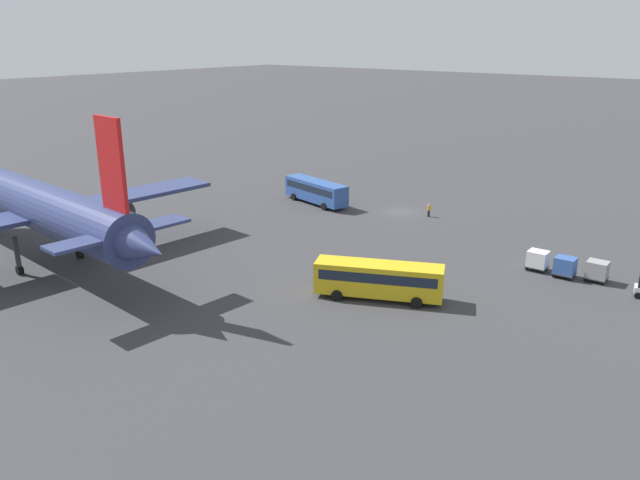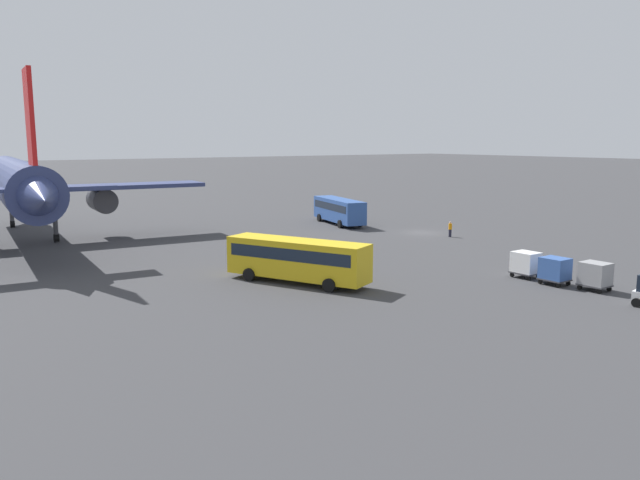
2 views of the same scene
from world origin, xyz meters
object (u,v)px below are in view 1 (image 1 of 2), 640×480
(airplane, at_px, (37,206))
(shuttle_bus_near, at_px, (316,190))
(cargo_cart_blue, at_px, (565,266))
(shuttle_bus_far, at_px, (379,278))
(cargo_cart_grey, at_px, (597,270))
(cargo_cart_white, at_px, (538,259))
(worker_person, at_px, (429,210))

(airplane, height_order, shuttle_bus_near, airplane)
(cargo_cart_blue, bearing_deg, shuttle_bus_far, 53.32)
(shuttle_bus_near, bearing_deg, cargo_cart_blue, -178.06)
(cargo_cart_grey, relative_size, cargo_cart_white, 1.00)
(worker_person, bearing_deg, cargo_cart_white, 149.67)
(shuttle_bus_near, distance_m, cargo_cart_grey, 39.92)
(shuttle_bus_near, xyz_separation_m, shuttle_bus_far, (-25.08, 22.52, 0.03))
(shuttle_bus_far, height_order, cargo_cart_grey, shuttle_bus_far)
(worker_person, relative_size, cargo_cart_white, 0.84)
(worker_person, bearing_deg, shuttle_bus_near, 13.68)
(shuttle_bus_near, bearing_deg, cargo_cart_grey, -176.20)
(shuttle_bus_far, distance_m, worker_person, 27.98)
(airplane, relative_size, shuttle_bus_far, 3.91)
(shuttle_bus_near, height_order, shuttle_bus_far, shuttle_bus_far)
(airplane, distance_m, cargo_cart_blue, 53.01)
(cargo_cart_grey, height_order, cargo_cart_blue, same)
(worker_person, distance_m, cargo_cart_grey, 25.70)
(worker_person, bearing_deg, cargo_cart_grey, 157.00)
(shuttle_bus_near, relative_size, cargo_cart_blue, 5.48)
(shuttle_bus_far, distance_m, cargo_cart_white, 18.08)
(cargo_cart_white, bearing_deg, airplane, 35.72)
(airplane, distance_m, shuttle_bus_near, 37.26)
(cargo_cart_white, bearing_deg, shuttle_bus_near, -11.27)
(worker_person, relative_size, cargo_cart_blue, 0.84)
(cargo_cart_blue, xyz_separation_m, cargo_cart_white, (2.78, -0.24, 0.00))
(airplane, bearing_deg, cargo_cart_grey, -142.54)
(shuttle_bus_near, xyz_separation_m, worker_person, (-15.77, -3.84, -1.08))
(airplane, distance_m, shuttle_bus_far, 35.38)
(cargo_cart_grey, height_order, cargo_cart_white, same)
(cargo_cart_grey, bearing_deg, cargo_cart_white, 5.68)
(airplane, distance_m, worker_person, 46.57)
(shuttle_bus_far, bearing_deg, cargo_cart_white, -144.09)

